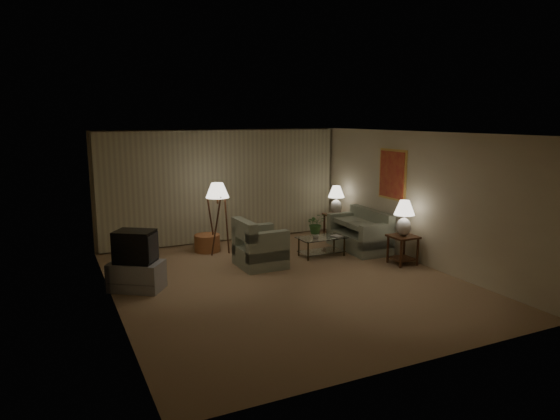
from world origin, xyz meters
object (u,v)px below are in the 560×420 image
object	(u,v)px
table_lamp_far	(336,197)
ottoman	(207,243)
armchair	(260,248)
table_lamp_near	(404,215)
vase	(316,235)
floor_lamp	(218,217)
sofa	(359,234)
side_table_near	(403,245)
crt_tv	(135,246)
coffee_table	(322,243)
tv_cabinet	(137,276)
side_table_far	(336,221)

from	to	relation	value
table_lamp_far	ottoman	xyz separation A→B (m)	(-3.32, 0.08, -0.83)
armchair	table_lamp_near	size ratio (longest dim) A/B	1.31
vase	floor_lamp	bearing A→B (deg)	147.21
ottoman	vase	bearing A→B (deg)	-35.85
armchair	vase	world-z (taller)	armchair
sofa	vase	size ratio (longest dim) A/B	11.10
floor_lamp	ottoman	xyz separation A→B (m)	(-0.18, 0.27, -0.63)
vase	side_table_near	bearing A→B (deg)	-43.03
crt_tv	ottoman	size ratio (longest dim) A/B	1.40
coffee_table	tv_cabinet	world-z (taller)	tv_cabinet
vase	coffee_table	bearing A→B (deg)	0.00
crt_tv	ottoman	xyz separation A→B (m)	(1.88, 1.94, -0.59)
table_lamp_far	side_table_far	bearing A→B (deg)	63.43
side_table_near	coffee_table	xyz separation A→B (m)	(-1.19, 1.25, -0.13)
tv_cabinet	sofa	bearing A→B (deg)	41.01
table_lamp_far	sofa	bearing A→B (deg)	-96.84
side_table_near	tv_cabinet	distance (m)	5.26
side_table_near	table_lamp_near	bearing A→B (deg)	179.55
armchair	tv_cabinet	world-z (taller)	armchair
sofa	table_lamp_far	size ratio (longest dim) A/B	2.39
sofa	side_table_near	distance (m)	1.36
armchair	crt_tv	world-z (taller)	crt_tv
side_table_far	crt_tv	world-z (taller)	crt_tv
sofa	ottoman	world-z (taller)	sofa
sofa	vase	bearing A→B (deg)	-82.58
armchair	coffee_table	world-z (taller)	armchair
ottoman	vase	distance (m)	2.47
side_table_near	table_lamp_far	size ratio (longest dim) A/B	0.85
side_table_far	tv_cabinet	world-z (taller)	side_table_far
table_lamp_near	ottoman	xyz separation A→B (m)	(-3.32, 2.68, -0.84)
sofa	table_lamp_far	bearing A→B (deg)	175.77
table_lamp_near	table_lamp_far	xyz separation A→B (m)	(-0.00, 2.60, -0.01)
sofa	table_lamp_near	bearing A→B (deg)	8.95
side_table_far	tv_cabinet	distance (m)	5.52
side_table_far	floor_lamp	distance (m)	3.18
side_table_near	table_lamp_far	distance (m)	2.67
side_table_near	coffee_table	distance (m)	1.73
coffee_table	floor_lamp	bearing A→B (deg)	149.25
armchair	ottoman	size ratio (longest dim) A/B	1.67
sofa	crt_tv	size ratio (longest dim) A/B	2.10
sofa	coffee_table	xyz separation A→B (m)	(-1.04, -0.10, -0.08)
table_lamp_far	table_lamp_near	bearing A→B (deg)	-90.00
table_lamp_far	ottoman	size ratio (longest dim) A/B	1.23
side_table_far	tv_cabinet	bearing A→B (deg)	-160.36
coffee_table	floor_lamp	size ratio (longest dim) A/B	0.66
side_table_near	floor_lamp	size ratio (longest dim) A/B	0.38
armchair	table_lamp_far	world-z (taller)	table_lamp_far
side_table_near	side_table_far	world-z (taller)	same
table_lamp_far	ottoman	distance (m)	3.43
coffee_table	floor_lamp	world-z (taller)	floor_lamp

